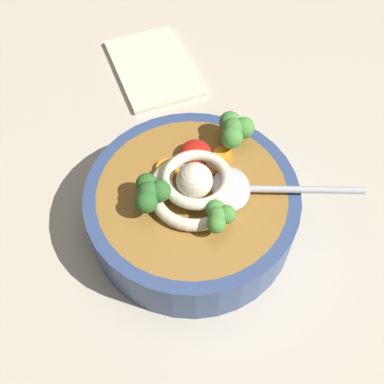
% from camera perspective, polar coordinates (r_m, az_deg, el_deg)
% --- Properties ---
extents(table_slab, '(1.22, 1.22, 0.03)m').
position_cam_1_polar(table_slab, '(0.60, -3.13, -4.13)').
color(table_slab, '#BCB29E').
rests_on(table_slab, ground).
extents(soup_bowl, '(0.25, 0.25, 0.07)m').
position_cam_1_polar(soup_bowl, '(0.56, 0.00, -1.92)').
color(soup_bowl, '#334775').
rests_on(soup_bowl, table_slab).
extents(noodle_pile, '(0.12, 0.11, 0.05)m').
position_cam_1_polar(noodle_pile, '(0.52, 0.39, 0.84)').
color(noodle_pile, beige).
rests_on(noodle_pile, soup_bowl).
extents(soup_spoon, '(0.07, 0.18, 0.02)m').
position_cam_1_polar(soup_spoon, '(0.52, 6.30, 0.40)').
color(soup_spoon, '#B7B7BC').
rests_on(soup_spoon, soup_bowl).
extents(chili_sauce_dollop, '(0.04, 0.04, 0.02)m').
position_cam_1_polar(chili_sauce_dollop, '(0.55, 0.48, 4.77)').
color(chili_sauce_dollop, red).
rests_on(chili_sauce_dollop, soup_bowl).
extents(broccoli_floret_beside_noodles, '(0.04, 0.03, 0.03)m').
position_cam_1_polar(broccoli_floret_beside_noodles, '(0.49, 3.32, -2.93)').
color(broccoli_floret_beside_noodles, '#7A9E60').
rests_on(broccoli_floret_beside_noodles, soup_bowl).
extents(broccoli_floret_far, '(0.05, 0.04, 0.04)m').
position_cam_1_polar(broccoli_floret_far, '(0.50, -5.13, -0.07)').
color(broccoli_floret_far, '#7A9E60').
rests_on(broccoli_floret_far, soup_bowl).
extents(broccoli_floret_right, '(0.05, 0.04, 0.04)m').
position_cam_1_polar(broccoli_floret_right, '(0.56, 5.25, 7.67)').
color(broccoli_floret_right, '#7A9E60').
rests_on(broccoli_floret_right, soup_bowl).
extents(carrot_slice_beside_chili, '(0.02, 0.02, 0.01)m').
position_cam_1_polar(carrot_slice_beside_chili, '(0.56, 3.74, 4.63)').
color(carrot_slice_beside_chili, orange).
rests_on(carrot_slice_beside_chili, soup_bowl).
extents(carrot_slice_extra_b, '(0.02, 0.02, 0.01)m').
position_cam_1_polar(carrot_slice_extra_b, '(0.55, 2.27, 3.15)').
color(carrot_slice_extra_b, orange).
rests_on(carrot_slice_extra_b, soup_bowl).
extents(carrot_slice_near_spoon, '(0.03, 0.03, 0.01)m').
position_cam_1_polar(carrot_slice_near_spoon, '(0.54, -3.01, 2.87)').
color(carrot_slice_near_spoon, orange).
rests_on(carrot_slice_near_spoon, soup_bowl).
extents(folded_napkin, '(0.19, 0.14, 0.01)m').
position_cam_1_polar(folded_napkin, '(0.77, -4.80, 15.00)').
color(folded_napkin, beige).
rests_on(folded_napkin, table_slab).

